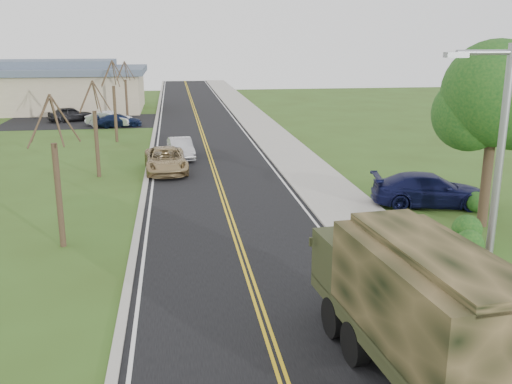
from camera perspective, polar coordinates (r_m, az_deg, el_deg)
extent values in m
plane|color=#344A18|center=(15.04, 2.43, -17.46)|extent=(160.00, 160.00, 0.00)
cube|color=black|center=(53.11, -5.57, 6.34)|extent=(8.00, 120.00, 0.01)
cube|color=#9E998E|center=(53.45, -1.10, 6.53)|extent=(0.30, 120.00, 0.12)
cube|color=#9E998E|center=(53.70, 0.77, 6.56)|extent=(3.20, 120.00, 0.10)
cube|color=#9E998E|center=(53.08, -10.08, 6.23)|extent=(0.30, 120.00, 0.10)
cylinder|color=gray|center=(14.64, 22.63, -2.33)|extent=(0.18, 0.18, 8.00)
cylinder|color=gray|center=(13.75, 22.06, 12.82)|extent=(1.40, 0.12, 0.12)
cube|color=gray|center=(13.41, 19.39, 12.81)|extent=(0.50, 0.22, 0.12)
cylinder|color=#38281C|center=(26.73, 22.12, 1.99)|extent=(0.44, 0.44, 5.04)
sphere|color=#124116|center=(26.24, 22.85, 9.08)|extent=(4.50, 4.50, 4.50)
sphere|color=#124116|center=(26.37, 20.59, 7.35)|extent=(3.24, 3.24, 3.24)
cylinder|color=#38281C|center=(23.67, -19.12, -0.38)|extent=(0.24, 0.24, 4.20)
cylinder|color=#38281C|center=(23.13, -18.54, 7.00)|extent=(1.01, 0.33, 1.90)
cylinder|color=#38281C|center=(23.69, -19.39, 6.91)|extent=(0.13, 1.29, 1.74)
cylinder|color=#38281C|center=(23.36, -20.80, 6.87)|extent=(0.98, 0.43, 1.90)
cylinder|color=#38281C|center=(22.72, -20.94, 6.45)|extent=(0.79, 1.05, 1.77)
cylinder|color=#38281C|center=(22.64, -19.29, 6.77)|extent=(0.58, 0.90, 1.90)
cylinder|color=#38281C|center=(35.28, -15.63, 4.62)|extent=(0.24, 0.24, 3.96)
cylinder|color=#38281C|center=(34.96, -15.20, 9.29)|extent=(0.96, 0.32, 1.79)
cylinder|color=#38281C|center=(35.47, -15.79, 9.21)|extent=(0.12, 1.22, 1.65)
cylinder|color=#38281C|center=(35.12, -16.64, 9.22)|extent=(0.93, 0.41, 1.79)
cylinder|color=#38281C|center=(34.50, -16.66, 9.00)|extent=(0.75, 0.99, 1.67)
cylinder|color=#38281C|center=(34.48, -15.63, 9.19)|extent=(0.55, 0.85, 1.80)
cylinder|color=#38281C|center=(47.03, -13.89, 7.56)|extent=(0.24, 0.24, 4.44)
cylinder|color=#38281C|center=(46.83, -13.50, 11.49)|extent=(1.07, 0.35, 2.00)
cylinder|color=#38281C|center=(47.39, -14.02, 11.40)|extent=(0.13, 1.36, 1.84)
cylinder|color=#38281C|center=(46.97, -14.72, 11.43)|extent=(1.03, 0.46, 2.00)
cylinder|color=#38281C|center=(46.28, -14.71, 11.28)|extent=(0.83, 1.10, 1.87)
cylinder|color=#38281C|center=(46.28, -13.84, 11.43)|extent=(0.61, 0.95, 2.01)
cylinder|color=#38281C|center=(58.93, -12.82, 8.91)|extent=(0.24, 0.24, 4.08)
cylinder|color=#38281C|center=(58.79, -12.52, 11.79)|extent=(0.99, 0.33, 1.84)
cylinder|color=#38281C|center=(59.30, -12.91, 11.72)|extent=(0.13, 1.25, 1.69)
cylinder|color=#38281C|center=(58.90, -13.42, 11.75)|extent=(0.95, 0.42, 1.85)
cylinder|color=#38281C|center=(58.27, -13.39, 11.64)|extent=(0.77, 1.02, 1.72)
cylinder|color=#38281C|center=(58.28, -12.76, 11.75)|extent=(0.57, 0.88, 1.85)
cube|color=tan|center=(70.03, -19.67, 9.40)|extent=(20.00, 12.00, 4.20)
cube|color=#475466|center=(69.86, -19.85, 11.36)|extent=(21.00, 13.00, 0.70)
cube|color=#475466|center=(69.83, -19.90, 11.93)|extent=(14.00, 8.00, 0.90)
cube|color=black|center=(59.48, -15.60, 6.81)|extent=(18.00, 10.00, 0.02)
cylinder|color=black|center=(15.24, 9.89, -14.71)|extent=(0.47, 1.17, 1.14)
cylinder|color=black|center=(16.17, 17.20, -13.36)|extent=(0.47, 1.17, 1.14)
cylinder|color=black|center=(16.41, 7.83, -12.31)|extent=(0.47, 1.17, 1.14)
cylinder|color=black|center=(17.28, 14.72, -11.23)|extent=(0.47, 1.17, 1.14)
cube|color=#31351D|center=(14.95, 14.90, -13.38)|extent=(3.18, 7.48, 0.36)
cube|color=#31351D|center=(16.71, 10.80, -6.64)|extent=(2.67, 2.20, 1.45)
cube|color=black|center=(17.43, 9.57, -4.92)|extent=(2.28, 0.30, 0.73)
cube|color=#31351D|center=(14.16, 16.71, -14.03)|extent=(3.11, 5.73, 0.16)
cube|color=black|center=(13.67, 17.06, -10.03)|extent=(3.11, 5.73, 2.08)
cube|color=black|center=(13.26, 17.42, -5.75)|extent=(2.18, 5.64, 0.26)
imported|color=#9C8458|center=(35.88, -9.01, 3.17)|extent=(2.85, 5.57, 1.51)
imported|color=#ABABB0|center=(39.88, -7.53, 4.35)|extent=(1.96, 4.39, 1.40)
imported|color=#0F1137|center=(29.49, 16.94, 0.20)|extent=(5.96, 3.29, 1.63)
cube|color=#1E4D1B|center=(17.55, 18.37, -11.34)|extent=(0.66, 0.58, 0.80)
imported|color=black|center=(60.20, -18.06, 7.42)|extent=(4.64, 3.33, 1.47)
imported|color=silver|center=(55.85, -14.45, 7.11)|extent=(4.57, 2.73, 1.42)
imported|color=#101B3B|center=(55.30, -13.55, 6.98)|extent=(4.42, 2.39, 1.22)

